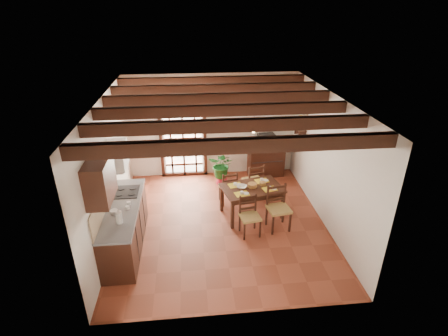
{
  "coord_description": "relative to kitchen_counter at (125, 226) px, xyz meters",
  "views": [
    {
      "loc": [
        -0.6,
        -6.42,
        4.46
      ],
      "look_at": [
        0.1,
        0.4,
        1.15
      ],
      "focal_mm": 28.0,
      "sensor_mm": 36.0,
      "label": 1
    }
  ],
  "objects": [
    {
      "name": "counter_items",
      "position": [
        0.0,
        0.09,
        0.49
      ],
      "size": [
        0.5,
        1.43,
        0.25
      ],
      "color": "black",
      "rests_on": "kitchen_counter"
    },
    {
      "name": "table_bowl",
      "position": [
        2.43,
        0.86,
        0.26
      ],
      "size": [
        0.28,
        0.28,
        0.05
      ],
      "primitive_type": "imported",
      "rotation": [
        0.0,
        0.0,
        -0.39
      ],
      "color": "white",
      "rests_on": "dining_table"
    },
    {
      "name": "kitchen_counter",
      "position": [
        0.0,
        0.0,
        0.0
      ],
      "size": [
        0.64,
        2.25,
        1.38
      ],
      "color": "black",
      "rests_on": "ground_plane"
    },
    {
      "name": "framed_picture",
      "position": [
        4.18,
        2.2,
        1.58
      ],
      "size": [
        0.03,
        0.32,
        0.32
      ],
      "color": "brown",
      "rests_on": "room_shell"
    },
    {
      "name": "range_hood",
      "position": [
        -0.09,
        0.55,
        1.26
      ],
      "size": [
        0.38,
        0.6,
        0.54
      ],
      "color": "white",
      "rests_on": "room_shell"
    },
    {
      "name": "sideboard",
      "position": [
        3.41,
        2.83,
        -0.06
      ],
      "size": [
        0.99,
        0.5,
        0.82
      ],
      "primitive_type": "cube",
      "rotation": [
        0.0,
        0.0,
        0.07
      ],
      "color": "black",
      "rests_on": "ground_plane"
    },
    {
      "name": "fuse_box",
      "position": [
        3.46,
        3.08,
        1.28
      ],
      "size": [
        0.25,
        0.03,
        0.32
      ],
      "primitive_type": "cube",
      "color": "white",
      "rests_on": "room_shell"
    },
    {
      "name": "plant_pot",
      "position": [
        2.15,
        2.45,
        -0.36
      ],
      "size": [
        0.33,
        0.33,
        0.2
      ],
      "primitive_type": "cone",
      "color": "maroon",
      "rests_on": "ground_plane"
    },
    {
      "name": "potted_plant",
      "position": [
        2.15,
        2.45,
        0.1
      ],
      "size": [
        2.1,
        1.97,
        1.87
      ],
      "primitive_type": "imported",
      "rotation": [
        0.0,
        0.0,
        -0.4
      ],
      "color": "#144C19",
      "rests_on": "ground_plane"
    },
    {
      "name": "chair_near_left",
      "position": [
        2.5,
        0.14,
        -0.2
      ],
      "size": [
        0.45,
        0.44,
        0.86
      ],
      "rotation": [
        0.0,
        0.0,
        0.17
      ],
      "color": "#AF8E4A",
      "rests_on": "ground_plane"
    },
    {
      "name": "crt_tv",
      "position": [
        3.41,
        2.82,
        0.54
      ],
      "size": [
        0.49,
        0.46,
        0.37
      ],
      "rotation": [
        0.0,
        0.0,
        0.14
      ],
      "color": "black",
      "rests_on": "sideboard"
    },
    {
      "name": "upper_cabinet",
      "position": [
        -0.12,
        -0.7,
        1.38
      ],
      "size": [
        0.35,
        0.8,
        0.7
      ],
      "primitive_type": "cube",
      "color": "black",
      "rests_on": "room_shell"
    },
    {
      "name": "ground_plane",
      "position": [
        1.96,
        0.6,
        -0.47
      ],
      "size": [
        5.0,
        5.0,
        0.0
      ],
      "primitive_type": "plane",
      "color": "brown"
    },
    {
      "name": "table_setting",
      "position": [
        2.67,
        0.87,
        0.23
      ],
      "size": [
        0.95,
        0.64,
        0.09
      ],
      "rotation": [
        0.0,
        0.0,
        0.23
      ],
      "color": "yellow",
      "rests_on": "dining_table"
    },
    {
      "name": "ceiling_beams",
      "position": [
        1.96,
        0.6,
        2.22
      ],
      "size": [
        4.5,
        4.34,
        0.2
      ],
      "color": "black",
      "rests_on": "room_shell"
    },
    {
      "name": "dining_table",
      "position": [
        2.67,
        0.87,
        0.15
      ],
      "size": [
        1.46,
        1.11,
        0.71
      ],
      "rotation": [
        0.0,
        0.0,
        0.23
      ],
      "color": "#351B11",
      "rests_on": "ground_plane"
    },
    {
      "name": "room_shell",
      "position": [
        1.96,
        0.6,
        1.34
      ],
      "size": [
        4.52,
        5.02,
        2.81
      ],
      "color": "silver",
      "rests_on": "ground_plane"
    },
    {
      "name": "chair_far_right",
      "position": [
        2.84,
        1.59,
        -0.17
      ],
      "size": [
        0.53,
        0.52,
        0.96
      ],
      "rotation": [
        0.0,
        0.0,
        3.39
      ],
      "color": "#AF8E4A",
      "rests_on": "ground_plane"
    },
    {
      "name": "pendant_lamp",
      "position": [
        2.67,
        0.97,
        1.6
      ],
      "size": [
        0.36,
        0.36,
        0.84
      ],
      "color": "black",
      "rests_on": "room_shell"
    },
    {
      "name": "chair_near_right",
      "position": [
        3.14,
        0.29,
        -0.17
      ],
      "size": [
        0.51,
        0.49,
        0.98
      ],
      "rotation": [
        0.0,
        0.0,
        0.16
      ],
      "color": "#AF8E4A",
      "rests_on": "ground_plane"
    },
    {
      "name": "wall_shelf",
      "position": [
        4.1,
        2.2,
        1.04
      ],
      "size": [
        0.2,
        0.42,
        0.2
      ],
      "color": "black",
      "rests_on": "room_shell"
    },
    {
      "name": "shelf_flowers",
      "position": [
        4.1,
        2.2,
        1.38
      ],
      "size": [
        0.14,
        0.14,
        0.36
      ],
      "color": "yellow",
      "rests_on": "shelf_vase"
    },
    {
      "name": "french_door",
      "position": [
        1.16,
        3.05,
        0.7
      ],
      "size": [
        1.26,
        0.11,
        2.32
      ],
      "color": "white",
      "rests_on": "ground_plane"
    },
    {
      "name": "chair_far_left",
      "position": [
        2.2,
        1.44,
        -0.21
      ],
      "size": [
        0.46,
        0.44,
        0.86
      ],
      "rotation": [
        0.0,
        0.0,
        3.32
      ],
      "color": "#AF8E4A",
      "rests_on": "ground_plane"
    },
    {
      "name": "shelf_vase",
      "position": [
        4.1,
        2.2,
        1.18
      ],
      "size": [
        0.15,
        0.15,
        0.15
      ],
      "primitive_type": "imported",
      "color": "#B2BFB2",
      "rests_on": "wall_shelf"
    }
  ]
}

